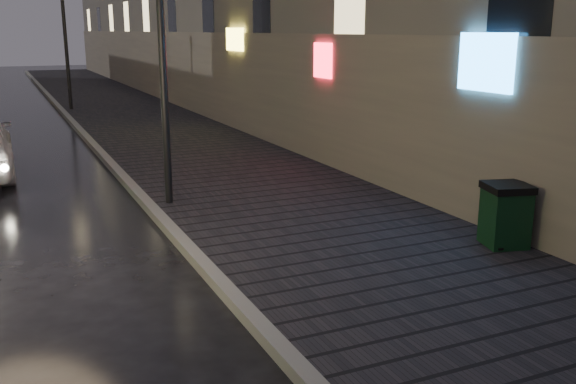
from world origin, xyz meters
The scene contains 5 objects.
sidewalk centered at (3.90, 21.00, 0.07)m, with size 4.60×58.00×0.15m, color black.
curb centered at (1.50, 21.00, 0.07)m, with size 0.20×58.00×0.15m, color slate.
lamp_near centered at (1.85, 6.00, 3.49)m, with size 0.36×0.36×5.28m.
lamp_far centered at (1.85, 22.00, 3.49)m, with size 0.36×0.36×5.28m.
trash_bin centered at (5.80, 1.50, 0.63)m, with size 0.76×0.76×0.95m.
Camera 1 is at (-0.93, -5.49, 3.29)m, focal length 40.00 mm.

